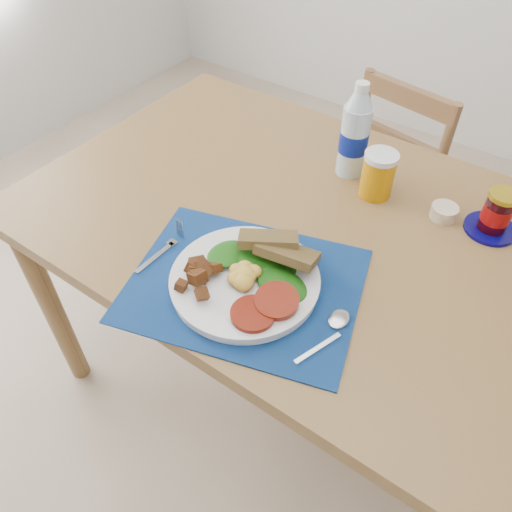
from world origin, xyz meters
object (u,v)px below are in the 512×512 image
(water_bottle, at_px, (354,135))
(juice_glass, at_px, (378,176))
(chair_far, at_px, (408,158))
(jam_on_saucer, at_px, (496,215))
(breakfast_plate, at_px, (241,277))

(water_bottle, distance_m, juice_glass, 0.12)
(water_bottle, relative_size, juice_glass, 2.24)
(chair_far, distance_m, jam_on_saucer, 0.70)
(water_bottle, bearing_deg, chair_far, 89.43)
(jam_on_saucer, bearing_deg, water_bottle, 177.63)
(breakfast_plate, relative_size, juice_glass, 2.75)
(breakfast_plate, bearing_deg, jam_on_saucer, 28.10)
(breakfast_plate, height_order, water_bottle, water_bottle)
(chair_far, relative_size, jam_on_saucer, 8.39)
(breakfast_plate, distance_m, water_bottle, 0.49)
(jam_on_saucer, bearing_deg, chair_far, 125.60)
(breakfast_plate, bearing_deg, chair_far, 66.27)
(chair_far, xyz_separation_m, breakfast_plate, (0.00, -0.99, 0.26))
(water_bottle, bearing_deg, jam_on_saucer, -2.37)
(chair_far, bearing_deg, juice_glass, 109.53)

